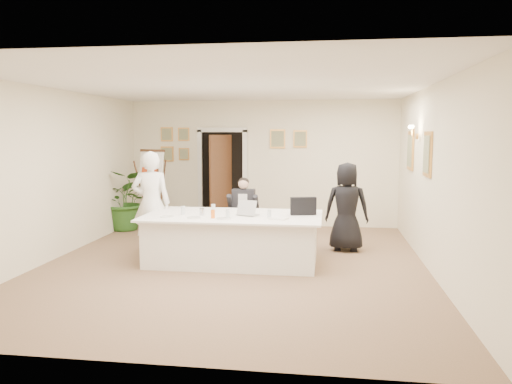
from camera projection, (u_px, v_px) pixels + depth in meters
The scene contains 28 objects.
floor at pixel (234, 264), 7.92m from camera, with size 7.00×7.00×0.00m, color brown.
ceiling at pixel (233, 85), 7.59m from camera, with size 6.00×7.00×0.02m, color white.
wall_back at pixel (262, 163), 11.20m from camera, with size 6.00×0.10×2.80m, color white.
wall_front at pixel (158, 211), 4.31m from camera, with size 6.00×0.10×2.80m, color white.
wall_left at pixel (54, 174), 8.17m from camera, with size 0.10×7.00×2.80m, color white.
wall_right at pixel (433, 179), 7.34m from camera, with size 0.10×7.00×2.80m, color white.
doorway at pixel (222, 179), 11.19m from camera, with size 1.14×0.86×2.20m.
pictures_back_wall at pixel (227, 143), 11.23m from camera, with size 3.40×0.06×0.80m, color gold, non-canonical shape.
pictures_right_wall at pixel (418, 152), 8.48m from camera, with size 0.06×2.20×0.80m, color gold, non-canonical shape.
wall_sconce at pixel (414, 132), 8.45m from camera, with size 0.20×0.30×0.24m, color #BB843C, non-canonical shape.
conference_table at pixel (233, 238), 8.02m from camera, with size 2.82×1.50×0.78m.
seated_man at pixel (243, 212), 9.09m from camera, with size 0.55×0.59×1.29m, color black, non-canonical shape.
flip_chart at pixel (154, 195), 10.40m from camera, with size 0.62×0.47×1.70m.
standing_man at pixel (151, 203), 8.52m from camera, with size 0.65×0.42×1.77m, color white.
standing_woman at pixel (347, 207), 8.78m from camera, with size 0.77×0.50×1.57m, color black.
potted_palm at pixel (127, 200), 10.69m from camera, with size 1.17×1.01×1.30m, color #28561C.
laptop at pixel (248, 207), 7.92m from camera, with size 0.32×0.35×0.28m, color #B7BABC, non-canonical shape.
laptop_bag at pixel (303, 206), 7.94m from camera, with size 0.41×0.11×0.28m, color black.
paper_stack at pixel (278, 218), 7.56m from camera, with size 0.27×0.19×0.03m, color white.
plate_left at pixel (167, 217), 7.75m from camera, with size 0.22×0.22×0.01m, color white.
plate_mid at pixel (194, 218), 7.65m from camera, with size 0.22×0.22×0.01m, color white.
plate_near at pixel (224, 219), 7.57m from camera, with size 0.23×0.23×0.01m, color white.
glass_a at pixel (183, 210), 7.96m from camera, with size 0.07×0.07×0.14m, color silver.
glass_b at pixel (228, 214), 7.62m from camera, with size 0.06×0.06×0.14m, color silver.
glass_c at pixel (269, 214), 7.61m from camera, with size 0.06×0.06×0.14m, color silver.
glass_d at pixel (213, 208), 8.20m from camera, with size 0.06×0.06×0.14m, color silver.
oj_glass at pixel (213, 214), 7.64m from camera, with size 0.06×0.06×0.13m, color orange.
steel_jug at pixel (202, 212), 7.91m from camera, with size 0.08×0.08×0.11m, color silver.
Camera 1 is at (1.44, -7.60, 2.07)m, focal length 35.00 mm.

